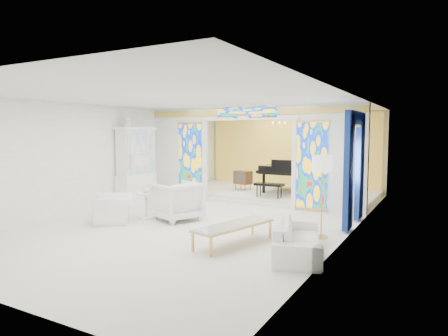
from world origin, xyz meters
The scene contains 23 objects.
floor centered at (0.00, 0.00, 0.00)m, with size 12.00×12.00×0.00m, color silver.
ceiling centered at (0.00, 0.00, 3.00)m, with size 7.00×12.00×0.02m, color silver.
wall_back centered at (0.00, 6.00, 1.50)m, with size 7.00×0.02×3.00m, color white.
wall_left centered at (-3.50, 0.00, 1.50)m, with size 0.02×12.00×3.00m, color white.
wall_right centered at (3.50, 0.00, 1.50)m, with size 0.02×12.00×3.00m, color white.
partition_wall centered at (0.00, 2.00, 1.65)m, with size 7.00×0.22×3.00m.
stained_glass_left centered at (-2.03, 1.89, 1.30)m, with size 0.90×0.04×2.40m, color gold.
stained_glass_right centered at (2.03, 1.89, 1.30)m, with size 0.90×0.04×2.40m, color gold.
stained_glass_transom centered at (0.00, 1.89, 2.82)m, with size 2.00×0.04×0.34m, color gold.
alcove_platform centered at (0.00, 4.10, 0.09)m, with size 6.80×3.80×0.18m, color silver.
gold_curtain_back centered at (0.00, 5.88, 1.50)m, with size 6.70×0.10×2.90m, color #FFDC58.
chandelier centered at (0.20, 4.00, 2.55)m, with size 0.48×0.48×0.30m, color gold.
blue_drapes centered at (3.40, 0.70, 1.58)m, with size 0.14×1.85×2.65m.
china_cabinet centered at (-3.22, 0.60, 1.17)m, with size 0.56×1.46×2.72m.
armchair_left centered at (-1.85, -1.78, 0.33)m, with size 1.03×0.90×0.67m, color white.
armchair_right centered at (-0.64, -0.82, 0.48)m, with size 1.03×1.06×0.97m, color white.
sofa centered at (2.95, -2.08, 0.30)m, with size 2.07×0.81×0.61m, color silver.
side_table centered at (-1.46, -1.03, 0.44)m, with size 0.68×0.68×0.67m.
vase centered at (-1.46, -1.03, 0.76)m, with size 0.17×0.17×0.17m, color silver.
coffee_table centered at (1.67, -2.12, 0.38)m, with size 1.02×1.95×0.42m.
floor_lamp centered at (3.03, -0.75, 1.48)m, with size 0.48×0.48×1.74m.
grand_piano centered at (0.64, 4.21, 0.94)m, with size 1.84×2.83×1.13m.
tv_console centered at (-1.02, 3.72, 0.62)m, with size 0.66×0.53×0.67m.
Camera 1 is at (5.24, -8.97, 2.20)m, focal length 32.00 mm.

